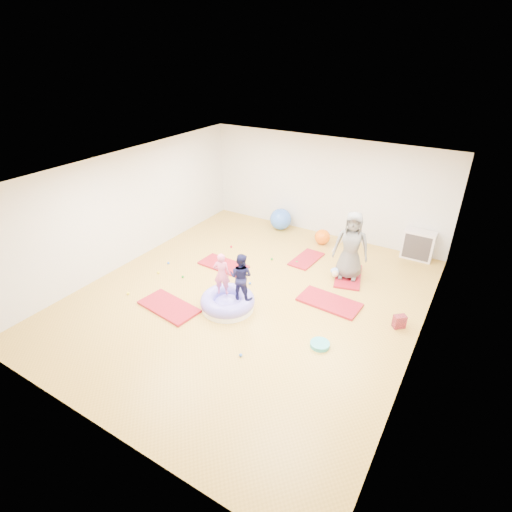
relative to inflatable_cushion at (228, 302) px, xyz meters
The scene contains 19 objects.
room 1.39m from the inflatable_cushion, 72.65° to the left, with size 7.01×8.01×2.81m.
gym_mat_front_left 1.26m from the inflatable_cushion, 148.64° to the right, with size 1.32×0.66×0.06m, color #A41F29.
gym_mat_mid_left 1.83m from the inflatable_cushion, 128.16° to the left, with size 1.22×0.61×0.05m, color #A41F29.
gym_mat_center_back 2.85m from the inflatable_cushion, 78.96° to the left, with size 1.06×0.53×0.04m, color #A41F29.
gym_mat_right 2.20m from the inflatable_cushion, 35.34° to the left, with size 1.32×0.66×0.05m, color #A41F29.
gym_mat_rear_right 3.09m from the inflatable_cushion, 55.12° to the left, with size 1.18×0.59×0.05m, color #A41F29.
inflatable_cushion is the anchor object (origin of this frame).
child_pink 0.69m from the inflatable_cushion, 161.76° to the left, with size 0.35×0.23×0.95m, color #DA5F8C.
child_navy 0.77m from the inflatable_cushion, 22.86° to the left, with size 0.50×0.39×1.03m, color #13123A.
adult_caregiver 3.13m from the inflatable_cushion, 54.50° to the left, with size 0.80×0.52×1.64m, color #555555.
infant 2.81m from the inflatable_cushion, 56.91° to the left, with size 0.34×0.34×0.20m.
ball_pit_balls 1.32m from the inflatable_cushion, 138.27° to the left, with size 3.49×3.69×0.06m.
exercise_ball_blue 4.28m from the inflatable_cushion, 102.83° to the left, with size 0.64×0.64×0.64m, color blue.
exercise_ball_orange 3.91m from the inflatable_cushion, 82.29° to the left, with size 0.43×0.43×0.43m, color #EF610A.
infant_play_gym 4.07m from the inflatable_cushion, 71.18° to the left, with size 0.70×0.67×0.54m.
cube_shelf 5.27m from the inflatable_cushion, 55.87° to the left, with size 0.77×0.38×0.77m.
balance_disc 2.17m from the inflatable_cushion, ahead, with size 0.36×0.36×0.08m, color teal.
backpack 3.49m from the inflatable_cushion, 20.23° to the left, with size 0.24×0.15×0.27m, color red.
yellow_toy 1.59m from the inflatable_cushion, 150.35° to the right, with size 0.18×0.18×0.03m, color yellow.
Camera 1 is at (3.93, -6.23, 5.00)m, focal length 28.00 mm.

